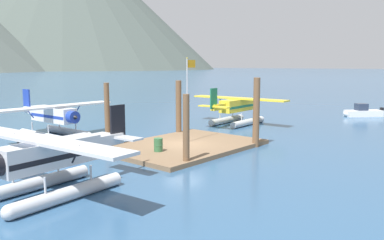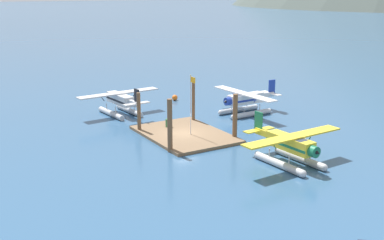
{
  "view_description": "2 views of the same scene",
  "coord_description": "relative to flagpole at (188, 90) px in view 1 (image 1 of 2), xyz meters",
  "views": [
    {
      "loc": [
        -20.62,
        -18.54,
        5.97
      ],
      "look_at": [
        0.88,
        -0.02,
        1.95
      ],
      "focal_mm": 36.54,
      "sensor_mm": 36.0,
      "label": 1
    },
    {
      "loc": [
        41.52,
        -23.93,
        14.72
      ],
      "look_at": [
        0.59,
        0.53,
        1.76
      ],
      "focal_mm": 45.11,
      "sensor_mm": 36.0,
      "label": 2
    }
  ],
  "objects": [
    {
      "name": "piling_near_left",
      "position": [
        -4.48,
        -3.77,
        -2.0
      ],
      "size": [
        0.39,
        0.39,
        4.28
      ],
      "primitive_type": "cylinder",
      "color": "brown",
      "rests_on": "ground"
    },
    {
      "name": "seaplane_silver_port_aft",
      "position": [
        -12.49,
        -2.6,
        -2.57
      ],
      "size": [
        7.97,
        10.48,
        3.84
      ],
      "color": "#B7BABF",
      "rests_on": "ground"
    },
    {
      "name": "seaplane_yellow_stbd_fwd",
      "position": [
        11.21,
        3.26,
        -2.57
      ],
      "size": [
        7.98,
        10.46,
        3.84
      ],
      "color": "#B7BABF",
      "rests_on": "ground"
    },
    {
      "name": "boat_white_open_se",
      "position": [
        25.9,
        -4.36,
        -3.66
      ],
      "size": [
        4.11,
        3.95,
        1.5
      ],
      "color": "silver",
      "rests_on": "ground"
    },
    {
      "name": "ground_plane",
      "position": [
        -0.82,
        -0.3,
        -4.14
      ],
      "size": [
        1200.0,
        1200.0,
        0.0
      ],
      "primitive_type": "plane",
      "color": "#2D5175"
    },
    {
      "name": "flagpole",
      "position": [
        0.0,
        0.0,
        0.0
      ],
      "size": [
        0.95,
        0.1,
        6.2
      ],
      "color": "silver",
      "rests_on": "dock_platform"
    },
    {
      "name": "piling_far_right",
      "position": [
        2.74,
        3.5,
        -1.81
      ],
      "size": [
        0.48,
        0.48,
        4.66
      ],
      "primitive_type": "cylinder",
      "color": "brown",
      "rests_on": "ground"
    },
    {
      "name": "seaplane_white_bow_left",
      "position": [
        -4.79,
        10.49,
        -2.57
      ],
      "size": [
        10.44,
        7.98,
        3.84
      ],
      "color": "#B7BABF",
      "rests_on": "ground"
    },
    {
      "name": "piling_far_left",
      "position": [
        -4.9,
        3.21,
        -1.77
      ],
      "size": [
        0.36,
        0.36,
        4.75
      ],
      "primitive_type": "cylinder",
      "color": "brown",
      "rests_on": "ground"
    },
    {
      "name": "dock_platform",
      "position": [
        -0.82,
        -0.3,
        -3.99
      ],
      "size": [
        10.84,
        7.71,
        0.3
      ],
      "primitive_type": "cube",
      "color": "brown",
      "rests_on": "ground"
    },
    {
      "name": "piling_near_right",
      "position": [
        2.9,
        -4.03,
        -1.61
      ],
      "size": [
        0.47,
        0.47,
        5.07
      ],
      "primitive_type": "cylinder",
      "color": "brown",
      "rests_on": "ground"
    },
    {
      "name": "fuel_drum",
      "position": [
        -3.76,
        -0.67,
        -3.4
      ],
      "size": [
        0.62,
        0.62,
        0.88
      ],
      "color": "#33663D",
      "rests_on": "dock_platform"
    }
  ]
}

